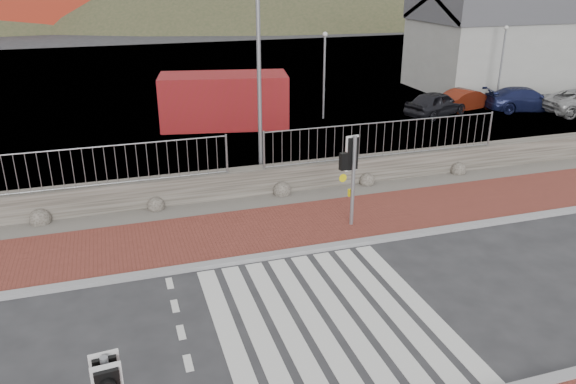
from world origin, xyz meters
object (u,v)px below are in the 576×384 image
object	(u,v)px
traffic_signal_far	(353,162)
car_c	(525,99)
car_a	(437,103)
shipping_container	(224,101)
car_b	(467,100)
streetlight	(263,56)

from	to	relation	value
traffic_signal_far	car_c	size ratio (longest dim) A/B	0.65
traffic_signal_far	car_a	xyz separation A→B (m)	(9.28, 10.64, -1.33)
shipping_container	car_a	size ratio (longest dim) A/B	1.59
car_c	car_b	bearing A→B (deg)	82.25
car_a	car_c	distance (m)	4.92
car_c	streetlight	bearing A→B (deg)	124.42
traffic_signal_far	shipping_container	xyz separation A→B (m)	(-1.15, 11.92, -0.74)
car_c	car_a	bearing A→B (deg)	97.15
streetlight	shipping_container	bearing A→B (deg)	102.95
shipping_container	car_b	distance (m)	12.62
shipping_container	car_a	world-z (taller)	shipping_container
car_a	car_c	bearing A→B (deg)	-115.31
streetlight	shipping_container	size ratio (longest dim) A/B	1.33
car_b	car_c	distance (m)	2.94
traffic_signal_far	car_c	bearing A→B (deg)	-152.69
shipping_container	car_b	bearing A→B (deg)	7.50
car_a	shipping_container	bearing A→B (deg)	63.43
shipping_container	car_c	distance (m)	15.44
traffic_signal_far	car_c	xyz separation A→B (m)	(14.18, 10.15, -1.34)
traffic_signal_far	streetlight	xyz separation A→B (m)	(-1.42, 3.99, 2.38)
streetlight	car_c	distance (m)	17.18
streetlight	car_b	size ratio (longest dim) A/B	2.28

